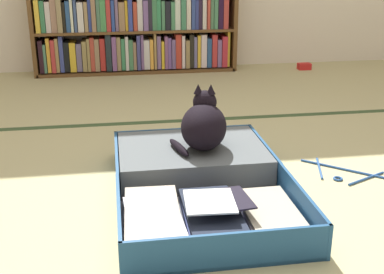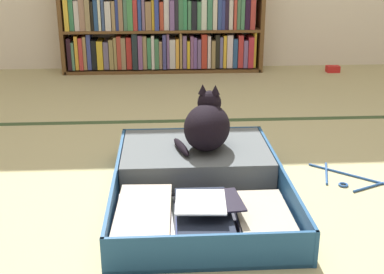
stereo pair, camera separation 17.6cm
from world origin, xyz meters
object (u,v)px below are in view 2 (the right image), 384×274
at_px(black_cat, 207,126).
at_px(clothes_hanger, 350,179).
at_px(small_red_pouch, 333,69).
at_px(bookshelf, 161,12).
at_px(open_suitcase, 196,178).

bearing_deg(black_cat, clothes_hanger, -8.52).
bearing_deg(small_red_pouch, bookshelf, 174.71).
xyz_separation_m(bookshelf, black_cat, (0.18, -2.01, -0.23)).
bearing_deg(small_red_pouch, open_suitcase, -121.06).
distance_m(bookshelf, clothes_hanger, 2.28).
bearing_deg(clothes_hanger, black_cat, 171.48).
bearing_deg(open_suitcase, bookshelf, 93.32).
distance_m(bookshelf, black_cat, 2.03).
bearing_deg(open_suitcase, black_cat, 69.43).
bearing_deg(clothes_hanger, bookshelf, 110.30).
bearing_deg(black_cat, open_suitcase, -110.57).
xyz_separation_m(bookshelf, clothes_hanger, (0.78, -2.10, -0.45)).
bearing_deg(small_red_pouch, black_cat, -121.78).
height_order(open_suitcase, small_red_pouch, open_suitcase).
relative_size(clothes_hanger, small_red_pouch, 3.13).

